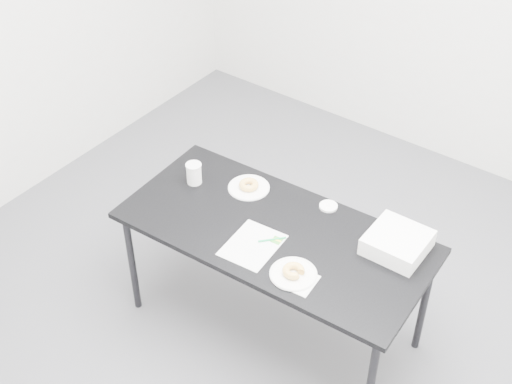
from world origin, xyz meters
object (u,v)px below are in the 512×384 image
Objects in this scene: plate_far at (249,188)px; donut_far at (249,185)px; table at (275,238)px; pen at (272,239)px; donut_near at (293,271)px; scorecard at (253,245)px; plate_near at (293,274)px; bakery_box at (397,242)px; coffee_cup at (194,173)px.

plate_far is 2.13× the size of donut_far.
pen reaches higher than table.
donut_far is at bearing 144.52° from donut_near.
scorecard is 0.27m from plate_near.
bakery_box is at bearing 2.81° from donut_far.
pen is at bearing 148.30° from plate_near.
donut_far is at bearing 145.25° from table.
plate_far is (-0.54, 0.39, -0.00)m from plate_near.
table is 13.26× the size of coffee_cup.
coffee_cup is (-0.80, 0.26, 0.05)m from plate_near.
pen is 1.16× the size of coffee_cup.
donut_far reaches higher than table.
table is 7.15× the size of plate_near.
bakery_box is at bearing 2.81° from plate_far.
donut_far reaches higher than plate_near.
donut_near is at bearing -35.48° from plate_far.
plate_near is 0.81× the size of bakery_box.
bakery_box is at bearing 20.52° from table.
plate_far is at bearing 144.52° from plate_near.
plate_far is (-0.30, 0.19, 0.06)m from table.
donut_far is (-0.30, 0.19, 0.08)m from table.
plate_far is (-0.54, 0.39, -0.02)m from donut_near.
donut_near reaches higher than donut_far.
table is at bearing 140.75° from plate_near.
coffee_cup reaches higher than bakery_box.
donut_far is at bearing 26.38° from coffee_cup.
plate_far is at bearing 145.25° from table.
table is 0.36m from plate_far.
scorecard is 1.34× the size of plate_far.
table is at bearing -157.45° from bakery_box.
coffee_cup is (-0.26, -0.13, 0.06)m from plate_far.
pen is 0.59m from bakery_box.
plate_far is at bearing 144.52° from donut_near.
plate_far is (-0.33, 0.26, -0.00)m from pen.
bakery_box is at bearing 54.93° from donut_near.
scorecard is 2.15× the size of pen.
scorecard is 2.86× the size of donut_near.
coffee_cup is (-0.56, 0.06, 0.11)m from table.
donut_near is at bearing -125.61° from bakery_box.
bakery_box is (0.51, 0.30, 0.04)m from pen.
plate_far reaches higher than table.
donut_far is 0.29m from coffee_cup.
bakery_box reaches higher than donut_far.
donut_near is 0.67m from donut_far.
plate_near is at bearing -35.48° from donut_far.
plate_near is at bearing -125.61° from bakery_box.
bakery_box reaches higher than pen.
table is 0.58m from coffee_cup.
plate_near reaches higher than plate_far.
bakery_box is (0.30, 0.43, 0.04)m from plate_near.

